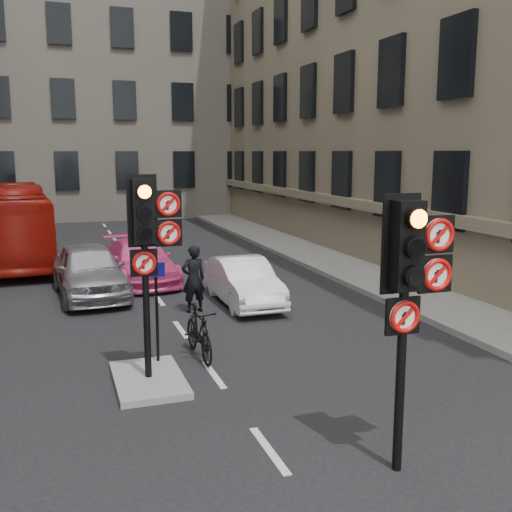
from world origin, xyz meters
TOP-DOWN VIEW (x-y plane):
  - pavement_right at (7.20, 12.00)m, footprint 3.00×50.00m
  - centre_island at (-1.20, 5.00)m, footprint 1.20×2.00m
  - building_far at (0.00, 38.00)m, footprint 30.00×14.00m
  - signal_near at (1.49, 0.99)m, footprint 0.91×0.40m
  - signal_far at (-1.11, 4.99)m, footprint 0.91×0.40m
  - car_silver at (-1.78, 12.04)m, footprint 2.12×4.58m
  - car_white at (2.11, 9.85)m, footprint 1.33×3.75m
  - car_pink at (-0.15, 13.60)m, footprint 2.19×4.62m
  - bus_red at (-4.10, 18.99)m, footprint 2.98×10.29m
  - motorcycle at (-0.04, 6.00)m, footprint 0.57×1.78m
  - motorcyclist at (0.65, 9.45)m, footprint 0.68×0.50m
  - info_sign at (-0.90, 5.73)m, footprint 0.33×0.12m

SIDE VIEW (x-z plane):
  - centre_island at x=-1.20m, z-range 0.00..0.12m
  - pavement_right at x=7.20m, z-range 0.00..0.16m
  - motorcycle at x=-0.04m, z-range 0.00..1.06m
  - car_white at x=2.11m, z-range 0.00..1.23m
  - car_pink at x=-0.15m, z-range 0.00..1.30m
  - car_silver at x=-1.78m, z-range 0.00..1.52m
  - motorcyclist at x=0.65m, z-range 0.00..1.74m
  - info_sign at x=-0.90m, z-range 0.40..2.32m
  - bus_red at x=-4.10m, z-range 0.00..2.83m
  - signal_near at x=1.49m, z-range 0.79..4.37m
  - signal_far at x=-1.11m, z-range 0.91..4.49m
  - building_far at x=0.00m, z-range 0.00..20.00m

